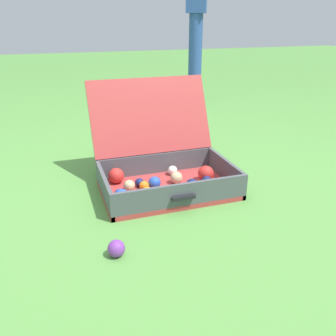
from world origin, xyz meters
TOP-DOWN VIEW (x-y plane):
  - ground_plane at (0.00, 0.00)m, footprint 16.00×16.00m
  - open_suitcase at (0.04, 0.04)m, footprint 0.66×0.63m
  - stray_ball_on_grass at (-0.31, -0.49)m, footprint 0.07×0.07m
  - bystander_person at (0.95, 1.81)m, footprint 0.30×0.37m

SIDE VIEW (x-z plane):
  - ground_plane at x=0.00m, z-range 0.00..0.00m
  - stray_ball_on_grass at x=-0.31m, z-range 0.00..0.07m
  - open_suitcase at x=0.04m, z-range -0.14..0.37m
  - bystander_person at x=0.95m, z-range 0.13..1.76m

